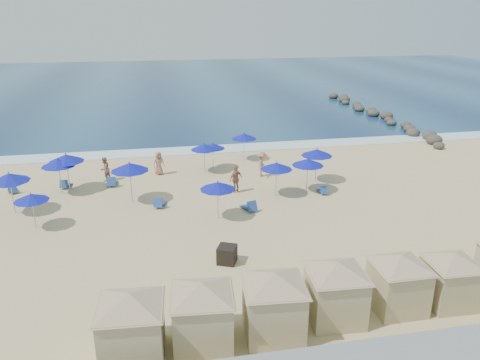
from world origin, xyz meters
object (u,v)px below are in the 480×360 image
Objects in this scene: umbrella_8 at (276,166)px; umbrella_10 at (317,152)px; umbrella_4 at (66,158)px; beachgoer_3 at (159,163)px; cabana_1 at (202,306)px; cabana_3 at (336,283)px; umbrella_6 at (218,186)px; beachgoer_0 at (105,169)px; umbrella_5 at (130,167)px; cabana_4 at (399,275)px; trash_bin at (227,254)px; umbrella_11 at (308,162)px; umbrella_2 at (58,163)px; umbrella_9 at (244,136)px; cabana_5 at (452,272)px; umbrella_7 at (204,147)px; beachgoer_1 at (236,179)px; cabana_0 at (131,318)px; umbrella_1 at (31,197)px; umbrella_12 at (213,146)px; beachgoer_2 at (262,164)px; cabana_2 at (274,296)px; rock_jetty at (378,115)px; umbrella_3 at (9,177)px.

umbrella_10 is (3.49, 2.07, 0.11)m from umbrella_8.
umbrella_4 reaches higher than beachgoer_3.
cabana_1 reaches higher than cabana_3.
umbrella_6 is 1.36× the size of beachgoer_0.
cabana_4 is at bearing -51.53° from umbrella_5.
trash_bin is 0.35× the size of umbrella_11.
umbrella_2 is at bearing 114.17° from cabana_1.
cabana_4 reaches higher than umbrella_9.
cabana_5 is 1.79× the size of umbrella_7.
beachgoer_3 is (3.84, 0.62, 0.00)m from beachgoer_0.
beachgoer_1 is (-2.47, 1.18, -1.14)m from umbrella_8.
umbrella_1 is (-5.65, 11.72, 0.22)m from cabana_0.
cabana_4 is 2.28× the size of beachgoer_1.
beachgoer_1 is (0.84, -5.10, -0.92)m from umbrella_12.
umbrella_7 is at bearing -145.45° from umbrella_9.
umbrella_8 is 2.26m from umbrella_11.
cabana_5 is 1.54× the size of umbrella_4.
trash_bin is 9.96m from cabana_5.
umbrella_12 is 4.16m from beachgoer_2.
beachgoer_3 is at bearing 161.08° from umbrella_10.
umbrella_5 is at bearing 57.25° from beachgoer_0.
cabana_2 is (0.83, -5.59, 1.24)m from trash_bin.
umbrella_10 reaches higher than umbrella_12.
umbrella_9 is (3.28, 21.68, 0.36)m from cabana_2.
umbrella_10 is (18.07, 4.25, 0.30)m from umbrella_1.
cabana_3 reaches higher than beachgoer_0.
cabana_1 is 20.19m from umbrella_12.
umbrella_7 reaches higher than umbrella_1.
cabana_3 is at bearing -119.01° from rock_jetty.
umbrella_6 is 7.23m from umbrella_11.
umbrella_4 reaches higher than umbrella_1.
umbrella_11 is (-15.51, -20.67, 1.75)m from rock_jetty.
umbrella_7 is 7.35m from beachgoer_0.
cabana_2 is 17.93m from beachgoer_2.
umbrella_5 reaches higher than beachgoer_2.
umbrella_10 reaches higher than umbrella_8.
umbrella_5 is at bearing 29.19° from umbrella_1.
cabana_2 is 14.83m from beachgoer_1.
umbrella_8 is at bearing -172.29° from umbrella_11.
umbrella_9 is (13.47, 5.00, -0.16)m from umbrella_2.
beachgoer_3 is at bearing 69.71° from umbrella_5.
cabana_0 is 1.90× the size of umbrella_11.
umbrella_9 is (14.08, 10.29, 0.14)m from umbrella_1.
beachgoer_2 is (-3.49, 1.87, -1.26)m from umbrella_10.
umbrella_12 is (10.22, 2.72, -0.47)m from umbrella_4.
beachgoer_0 is (-29.04, -15.78, 0.52)m from rock_jetty.
cabana_0 is at bearing -118.00° from beachgoer_3.
cabana_3 is at bearing 5.57° from cabana_1.
umbrella_3 is at bearing 124.00° from beachgoer_2.
umbrella_11 reaches higher than rock_jetty.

